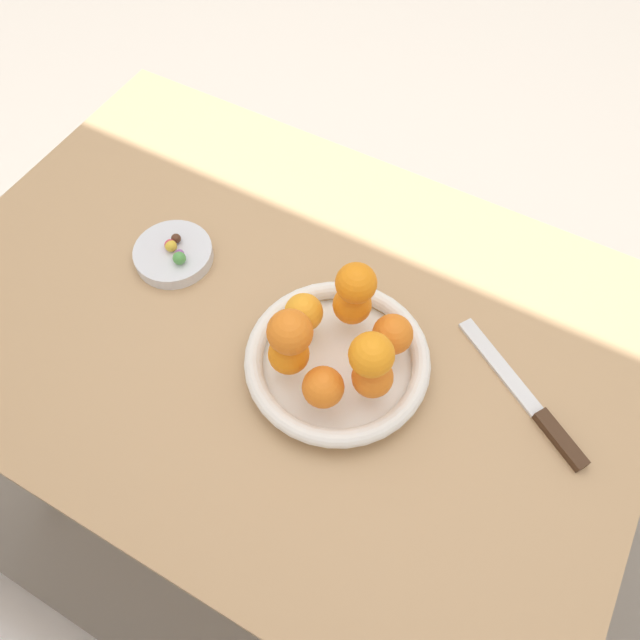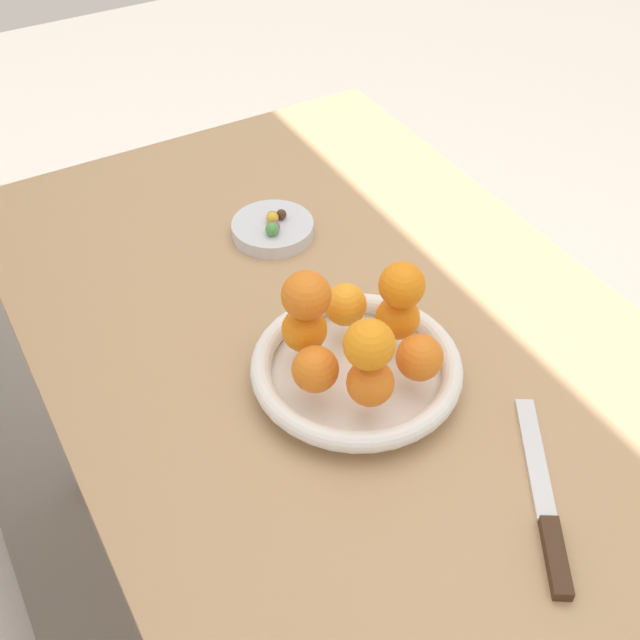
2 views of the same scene
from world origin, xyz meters
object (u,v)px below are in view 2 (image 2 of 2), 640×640
Objects in this scene: fruit_bowl at (356,369)px; candy_ball_3 at (281,214)px; orange_6 at (306,295)px; orange_0 at (398,318)px; candy_ball_1 at (275,227)px; orange_4 at (370,383)px; orange_7 at (402,285)px; candy_ball_4 at (272,218)px; candy_ball_0 at (272,217)px; dining_table at (329,364)px; orange_5 at (419,357)px; candy_ball_2 at (272,229)px; orange_1 at (345,305)px; candy_dish at (273,229)px; orange_3 at (315,369)px; orange_8 at (369,345)px; knife at (545,507)px; orange_2 at (304,330)px.

fruit_bowl reaches higher than candy_ball_3.
orange_6 is 3.83× the size of candy_ball_3.
orange_0 is 3.73× the size of candy_ball_1.
orange_6 is at bearing 11.31° from orange_4.
orange_7 is at bearing -50.47° from orange_4.
candy_ball_4 is (0.31, 0.02, -0.04)m from orange_0.
orange_4 is 0.40m from candy_ball_0.
dining_table is 19.40× the size of orange_7.
orange_5 is (-0.07, 0.02, 0.00)m from orange_0.
fruit_bowl is 0.30m from candy_ball_2.
orange_1 is at bearing 174.08° from candy_ball_4.
candy_dish is 0.04m from candy_ball_2.
orange_6 is at bearing -20.20° from orange_3.
orange_6 is 0.28m from candy_ball_2.
orange_8 is 0.25× the size of knife.
orange_3 reaches higher than candy_ball_1.
candy_ball_2 is at bearing 6.31° from orange_0.
fruit_bowl is at bearing 16.76° from knife.
candy_ball_0 and candy_ball_4 have the same top height.
fruit_bowl is 16.82× the size of candy_ball_3.
candy_dish is at bearing -18.85° from orange_3.
candy_ball_4 is (0.34, -0.11, -0.04)m from orange_3.
orange_1 is (0.07, -0.02, 0.05)m from fruit_bowl.
orange_3 is 0.24× the size of knife.
orange_8 is at bearing 169.37° from candy_dish.
dining_table is at bearing -46.96° from orange_6.
candy_ball_4 is (0.28, -0.09, -0.09)m from orange_6.
orange_8 is at bearing 166.98° from candy_ball_3.
candy_ball_3 is (0.26, -0.04, -0.04)m from orange_1.
candy_ball_1 is (0.19, -0.01, 0.12)m from dining_table.
knife is (-0.59, -0.03, -0.01)m from candy_dish.
candy_ball_3 is at bearing -11.51° from fruit_bowl.
orange_6 is 0.29m from candy_ball_1.
fruit_bowl is 4.63× the size of orange_7.
candy_ball_1 is (0.32, -0.11, -0.04)m from orange_3.
orange_1 is 0.12m from orange_3.
candy_ball_3 reaches higher than candy_dish.
candy_dish is 0.59m from knife.
candy_ball_2 reaches higher than knife.
fruit_bowl is 4.72× the size of orange_4.
orange_8 is at bearing -168.27° from orange_2.
orange_2 is at bearing -18.04° from orange_3.
candy_ball_3 is at bearing -13.02° from orange_8.
candy_dish is at bearing 3.26° from orange_0.
candy_dish is at bearing -5.36° from dining_table.
orange_0 is at bearing -140.42° from orange_1.
candy_dish is at bearing -15.02° from candy_ball_1.
fruit_bowl is 0.08m from orange_0.
dining_table is at bearing 18.80° from orange_7.
orange_1 is 2.93× the size of candy_ball_0.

